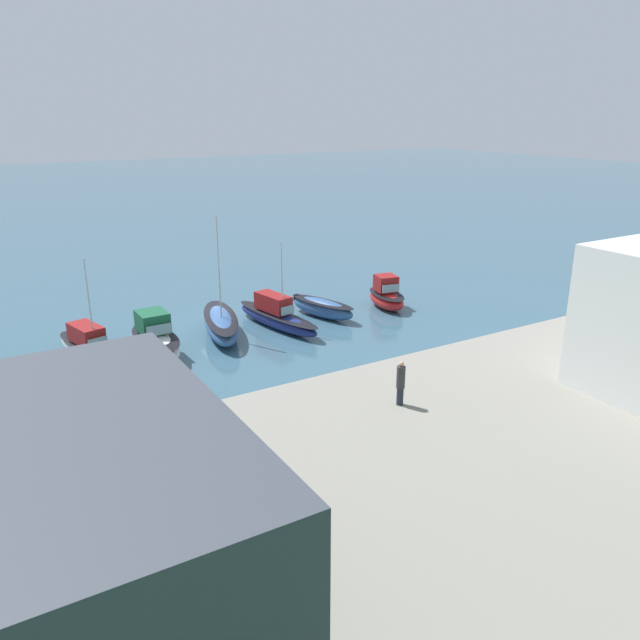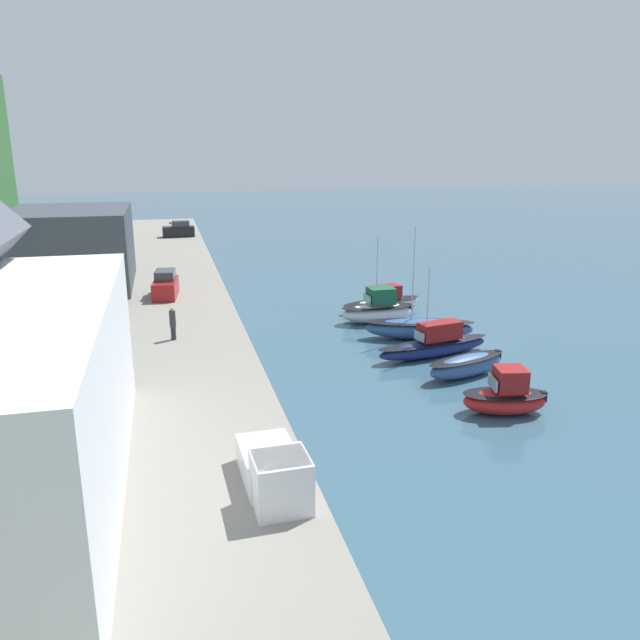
% 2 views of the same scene
% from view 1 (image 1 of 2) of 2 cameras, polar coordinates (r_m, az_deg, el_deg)
% --- Properties ---
extents(ground_plane, '(320.00, 320.00, 0.00)m').
position_cam_1_polar(ground_plane, '(46.18, -9.10, -0.10)').
color(ground_plane, '#385B70').
extents(quay_promenade, '(138.44, 21.38, 1.77)m').
position_cam_1_polar(quay_promenade, '(25.54, 14.65, -14.67)').
color(quay_promenade, gray).
rests_on(quay_promenade, ground_plane).
extents(moored_boat_0, '(2.99, 4.82, 2.53)m').
position_cam_1_polar(moored_boat_0, '(48.77, 6.09, 2.19)').
color(moored_boat_0, red).
rests_on(moored_boat_0, ground_plane).
extents(moored_boat_1, '(3.28, 6.02, 1.37)m').
position_cam_1_polar(moored_boat_1, '(46.28, 0.23, 1.13)').
color(moored_boat_1, '#33568E').
rests_on(moored_boat_1, ground_plane).
extents(moored_boat_2, '(3.25, 8.75, 6.26)m').
position_cam_1_polar(moored_boat_2, '(44.13, -4.01, 0.38)').
color(moored_boat_2, navy).
rests_on(moored_boat_2, ground_plane).
extents(moored_boat_3, '(4.25, 8.30, 8.29)m').
position_cam_1_polar(moored_boat_3, '(43.08, -9.05, -0.34)').
color(moored_boat_3, '#33568E').
rests_on(moored_boat_3, ground_plane).
extents(moored_boat_4, '(2.51, 5.99, 2.85)m').
position_cam_1_polar(moored_boat_4, '(40.18, -14.82, -1.79)').
color(moored_boat_4, silver).
rests_on(moored_boat_4, ground_plane).
extents(moored_boat_5, '(3.67, 7.87, 6.48)m').
position_cam_1_polar(moored_boat_5, '(41.11, -20.28, -2.33)').
color(moored_boat_5, white).
rests_on(moored_boat_5, ground_plane).
extents(parked_car_0, '(4.37, 2.26, 2.16)m').
position_cam_1_polar(parked_car_0, '(23.74, -16.60, -12.49)').
color(parked_car_0, maroon).
rests_on(parked_car_0, quay_promenade).
extents(pickup_truck_0, '(4.79, 2.12, 1.90)m').
position_cam_1_polar(pickup_truck_0, '(44.75, 24.93, 1.23)').
color(pickup_truck_0, silver).
rests_on(pickup_truck_0, quay_promenade).
extents(person_on_quay, '(0.40, 0.40, 2.14)m').
position_cam_1_polar(person_on_quay, '(28.77, 7.38, -5.70)').
color(person_on_quay, '#232838').
rests_on(person_on_quay, quay_promenade).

